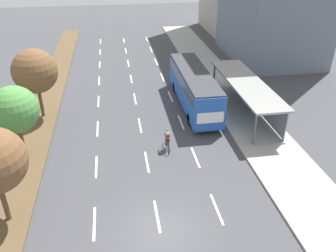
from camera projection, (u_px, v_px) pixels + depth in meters
name	position (u px, v px, depth m)	size (l,w,h in m)	color
ground_plane	(160.00, 231.00, 18.36)	(140.00, 140.00, 0.00)	#424247
median_strip	(50.00, 93.00, 34.40)	(2.60, 52.00, 0.12)	brown
sidewalk_right	(219.00, 82.00, 36.87)	(4.50, 52.00, 0.15)	#9E9E99
lane_divider_left	(98.00, 101.00, 32.78)	(0.14, 45.60, 0.01)	white
lane_divider_center	(135.00, 99.00, 33.27)	(0.14, 45.60, 0.01)	white
lane_divider_right	(170.00, 96.00, 33.76)	(0.14, 45.60, 0.01)	white
bus_shelter	(248.00, 94.00, 29.67)	(2.90, 11.68, 2.86)	gray
bus	(194.00, 85.00, 30.90)	(2.54, 11.29, 3.37)	#2356B2
cyclist	(167.00, 140.00, 25.09)	(0.46, 1.82, 1.71)	black
median_tree_second	(14.00, 110.00, 22.62)	(3.20, 3.20, 5.31)	brown
median_tree_third	(35.00, 71.00, 27.90)	(3.68, 3.68, 5.93)	brown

